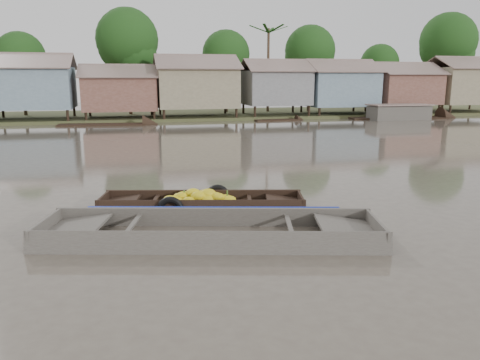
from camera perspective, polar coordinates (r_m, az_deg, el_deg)
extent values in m
plane|color=#52483F|center=(11.56, 2.90, -5.34)|extent=(120.00, 120.00, 0.00)
cube|color=#384723|center=(43.82, -9.19, 7.68)|extent=(120.00, 12.00, 0.50)
cube|color=slate|center=(40.76, -24.07, 10.23)|extent=(6.20, 5.20, 3.20)
cube|color=brown|center=(39.39, -24.72, 13.13)|extent=(6.60, 3.02, 1.28)
cube|color=brown|center=(42.15, -23.97, 13.08)|extent=(6.60, 3.02, 1.28)
cube|color=brown|center=(40.10, -14.43, 10.17)|extent=(5.80, 4.60, 2.70)
cube|color=brown|center=(38.84, -14.61, 12.76)|extent=(6.20, 2.67, 1.14)
cube|color=brown|center=(41.32, -14.54, 12.72)|extent=(6.20, 2.67, 1.14)
cube|color=#7F7457|center=(40.46, -5.35, 11.16)|extent=(6.50, 5.30, 3.30)
cube|color=brown|center=(39.06, -5.11, 14.20)|extent=(6.90, 3.08, 1.31)
cube|color=brown|center=(41.89, -5.69, 14.07)|extent=(6.90, 3.08, 1.31)
cube|color=slate|center=(42.00, 4.33, 11.15)|extent=(5.40, 4.70, 2.90)
cube|color=brown|center=(40.80, 4.93, 13.77)|extent=(5.80, 2.73, 1.17)
cube|color=brown|center=(43.22, 3.86, 13.71)|extent=(5.80, 2.73, 1.17)
cube|color=slate|center=(44.17, 11.92, 10.86)|extent=(6.00, 5.00, 3.10)
cube|color=brown|center=(42.95, 12.81, 13.45)|extent=(6.40, 2.90, 1.24)
cube|color=brown|center=(45.40, 11.30, 13.45)|extent=(6.40, 2.90, 1.24)
cube|color=brown|center=(47.28, 19.20, 10.47)|extent=(5.70, 4.90, 2.80)
cube|color=brown|center=(46.16, 20.25, 12.67)|extent=(6.10, 2.85, 1.21)
cube|color=brown|center=(48.40, 18.51, 12.74)|extent=(6.10, 2.85, 1.21)
cube|color=#7F7457|center=(51.02, 25.51, 10.34)|extent=(6.30, 5.10, 3.40)
cube|color=brown|center=(49.95, 26.74, 12.68)|extent=(6.70, 2.96, 1.26)
cube|color=brown|center=(52.12, 24.78, 12.80)|extent=(6.70, 2.96, 1.26)
cylinder|color=#473323|center=(45.47, -24.89, 9.96)|extent=(0.28, 0.28, 4.90)
sphere|color=#1A3C13|center=(45.49, -25.21, 13.48)|extent=(4.20, 4.20, 4.20)
cylinder|color=#473323|center=(43.57, -13.35, 11.63)|extent=(0.28, 0.28, 6.30)
sphere|color=#1A3C13|center=(43.69, -13.59, 16.35)|extent=(5.40, 5.40, 5.40)
cylinder|color=#473323|center=(45.49, -1.69, 11.31)|extent=(0.28, 0.28, 5.25)
sphere|color=#1A3C13|center=(45.53, -1.72, 15.09)|extent=(4.50, 4.50, 4.50)
cylinder|color=#473323|center=(46.80, 8.40, 11.43)|extent=(0.28, 0.28, 5.60)
sphere|color=#1A3C13|center=(46.86, 8.53, 15.34)|extent=(4.80, 4.80, 4.80)
cylinder|color=#473323|center=(51.15, 16.48, 10.55)|extent=(0.28, 0.28, 4.55)
sphere|color=#1A3C13|center=(51.15, 16.66, 13.46)|extent=(3.90, 3.90, 3.90)
cylinder|color=#473323|center=(54.10, 23.67, 11.22)|extent=(0.28, 0.28, 6.65)
sphere|color=#1A3C13|center=(54.22, 24.03, 15.22)|extent=(5.70, 5.70, 5.70)
cylinder|color=#473323|center=(45.97, 3.44, 13.02)|extent=(0.24, 0.24, 8.00)
cube|color=black|center=(12.92, -4.60, -3.80)|extent=(5.49, 2.19, 0.08)
cube|color=black|center=(13.43, -4.44, -2.22)|extent=(5.42, 1.35, 0.51)
cube|color=black|center=(12.30, -4.80, -3.61)|extent=(5.42, 1.35, 0.51)
cube|color=black|center=(12.95, 7.40, -2.84)|extent=(0.32, 1.18, 0.48)
cube|color=black|center=(12.88, 5.34, -2.60)|extent=(1.14, 1.21, 0.19)
cube|color=black|center=(13.33, -16.29, -2.81)|extent=(0.32, 1.18, 0.48)
cube|color=black|center=(13.19, -14.34, -2.58)|extent=(1.14, 1.21, 0.19)
cube|color=black|center=(12.99, -10.32, -2.43)|extent=(0.35, 1.14, 0.05)
cube|color=black|center=(12.81, 1.15, -2.44)|extent=(0.35, 1.14, 0.05)
ellipsoid|color=yellow|center=(12.93, -4.82, -1.90)|extent=(0.47, 0.38, 0.26)
ellipsoid|color=yellow|center=(12.91, -6.83, -1.96)|extent=(0.50, 0.39, 0.27)
ellipsoid|color=yellow|center=(12.63, -2.65, -2.08)|extent=(0.39, 0.31, 0.21)
ellipsoid|color=yellow|center=(12.66, -5.10, -1.94)|extent=(0.47, 0.37, 0.26)
ellipsoid|color=yellow|center=(12.53, -4.30, -3.02)|extent=(0.40, 0.32, 0.22)
ellipsoid|color=yellow|center=(12.64, -7.86, -2.99)|extent=(0.49, 0.39, 0.27)
ellipsoid|color=yellow|center=(13.02, -5.27, -1.94)|extent=(0.44, 0.35, 0.24)
ellipsoid|color=yellow|center=(12.95, -5.58, -1.96)|extent=(0.44, 0.35, 0.24)
ellipsoid|color=yellow|center=(12.88, -8.28, -2.50)|extent=(0.50, 0.40, 0.27)
ellipsoid|color=yellow|center=(12.93, -7.37, -2.06)|extent=(0.43, 0.34, 0.23)
ellipsoid|color=yellow|center=(13.18, -3.26, -2.11)|extent=(0.41, 0.33, 0.23)
ellipsoid|color=yellow|center=(12.86, -5.76, -1.59)|extent=(0.47, 0.37, 0.26)
ellipsoid|color=yellow|center=(12.75, -3.95, -1.67)|extent=(0.51, 0.40, 0.28)
ellipsoid|color=yellow|center=(12.64, -7.65, -3.06)|extent=(0.48, 0.38, 0.26)
ellipsoid|color=yellow|center=(12.88, -4.47, -1.63)|extent=(0.38, 0.30, 0.21)
ellipsoid|color=yellow|center=(12.66, -1.35, -2.48)|extent=(0.46, 0.36, 0.25)
ellipsoid|color=yellow|center=(12.65, -8.59, -3.29)|extent=(0.40, 0.31, 0.22)
ellipsoid|color=yellow|center=(12.74, -3.06, -2.04)|extent=(0.46, 0.36, 0.25)
ellipsoid|color=yellow|center=(12.50, -0.45, -3.13)|extent=(0.41, 0.33, 0.23)
ellipsoid|color=yellow|center=(12.71, -7.54, -2.69)|extent=(0.44, 0.35, 0.24)
ellipsoid|color=yellow|center=(12.60, -6.27, -2.51)|extent=(0.38, 0.30, 0.21)
ellipsoid|color=yellow|center=(12.64, -3.89, -2.39)|extent=(0.43, 0.34, 0.24)
ellipsoid|color=yellow|center=(13.07, -5.20, -2.04)|extent=(0.40, 0.32, 0.22)
ellipsoid|color=yellow|center=(12.91, -8.65, -2.87)|extent=(0.39, 0.31, 0.21)
ellipsoid|color=yellow|center=(13.06, -8.54, -2.40)|extent=(0.45, 0.36, 0.25)
ellipsoid|color=yellow|center=(13.14, -3.44, -2.10)|extent=(0.43, 0.34, 0.23)
ellipsoid|color=yellow|center=(13.12, -5.75, -1.82)|extent=(0.39, 0.31, 0.22)
ellipsoid|color=yellow|center=(13.08, -1.81, -2.28)|extent=(0.43, 0.34, 0.24)
ellipsoid|color=yellow|center=(12.71, -4.35, -2.12)|extent=(0.45, 0.35, 0.24)
cylinder|color=#3F6626|center=(12.83, -6.82, -1.66)|extent=(0.04, 0.04, 0.18)
cylinder|color=#3F6626|center=(12.78, -3.76, -1.66)|extent=(0.04, 0.04, 0.18)
cylinder|color=#3F6626|center=(12.76, -1.57, -1.66)|extent=(0.04, 0.04, 0.18)
torus|color=black|center=(13.48, -2.76, -2.06)|extent=(0.75, 0.33, 0.73)
torus|color=black|center=(12.30, -8.48, -3.61)|extent=(0.74, 0.33, 0.72)
cube|color=#45403B|center=(10.53, -3.58, -7.60)|extent=(7.49, 3.26, 0.08)
cube|color=#45403B|center=(11.30, -3.28, -4.81)|extent=(7.31, 1.93, 0.60)
cube|color=#45403B|center=(9.60, -3.97, -7.99)|extent=(7.31, 1.93, 0.60)
cube|color=#45403B|center=(10.82, 16.25, -6.09)|extent=(0.49, 1.79, 0.57)
cube|color=#45403B|center=(10.65, 12.96, -5.80)|extent=(1.61, 1.83, 0.24)
cube|color=#45403B|center=(11.31, -22.55, -5.76)|extent=(0.49, 1.79, 0.57)
cube|color=#45403B|center=(11.06, -19.52, -5.53)|extent=(1.61, 1.83, 0.24)
cube|color=#45403B|center=(10.68, -13.07, -5.49)|extent=(0.51, 1.73, 0.05)
cube|color=#45403B|center=(10.43, 6.09, -5.65)|extent=(0.51, 1.73, 0.05)
cube|color=#665E54|center=(10.52, -3.58, -7.38)|extent=(5.76, 2.71, 0.02)
cube|color=navy|center=(11.29, -3.27, -3.61)|extent=(5.90, 1.51, 0.15)
torus|color=olive|center=(10.24, 5.23, -7.82)|extent=(0.42, 0.42, 0.06)
torus|color=olive|center=(10.22, 5.24, -7.61)|extent=(0.34, 0.34, 0.06)
cube|color=black|center=(43.03, 18.66, 7.04)|extent=(8.58, 2.74, 0.35)
cube|color=black|center=(38.85, 4.55, 7.13)|extent=(3.75, 1.09, 0.35)
cube|color=black|center=(36.43, -16.39, 6.31)|extent=(6.51, 2.00, 0.35)
cube|color=black|center=(41.96, 18.78, 7.73)|extent=(5.00, 2.00, 1.20)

